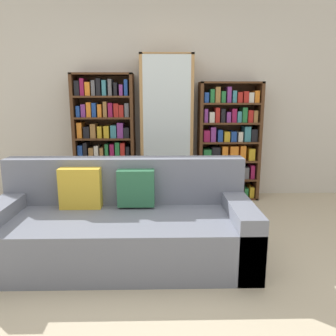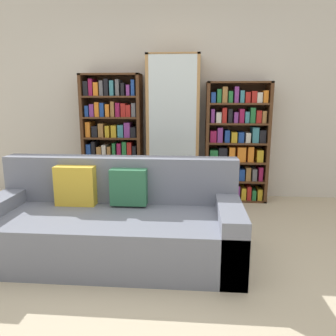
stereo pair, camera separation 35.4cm
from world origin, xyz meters
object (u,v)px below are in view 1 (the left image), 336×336
object	(u,v)px
couch	(122,226)
bookshelf_left	(105,140)
wine_bottle	(213,196)
display_cabinet	(167,129)
bookshelf_right	(228,143)

from	to	relation	value
couch	bookshelf_left	world-z (taller)	bookshelf_left
couch	wine_bottle	world-z (taller)	couch
couch	display_cabinet	bearing A→B (deg)	76.47
bookshelf_left	bookshelf_right	world-z (taller)	bookshelf_left
display_cabinet	bookshelf_right	world-z (taller)	display_cabinet
couch	bookshelf_left	bearing A→B (deg)	103.58
bookshelf_left	wine_bottle	bearing A→B (deg)	-16.64
bookshelf_left	bookshelf_right	size ratio (longest dim) A/B	1.07
couch	display_cabinet	world-z (taller)	display_cabinet
display_cabinet	wine_bottle	xyz separation A→B (m)	(0.58, -0.41, -0.80)
bookshelf_right	display_cabinet	bearing A→B (deg)	-178.92
couch	display_cabinet	size ratio (longest dim) A/B	1.14
display_cabinet	bookshelf_right	bearing A→B (deg)	1.08
display_cabinet	bookshelf_right	xyz separation A→B (m)	(0.83, 0.02, -0.19)
bookshelf_right	wine_bottle	bearing A→B (deg)	-120.47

